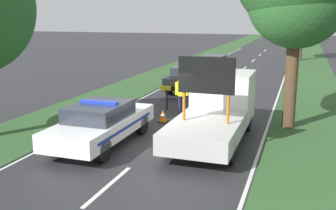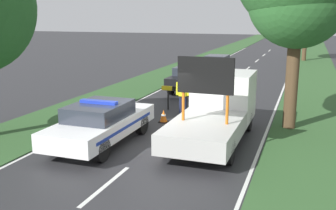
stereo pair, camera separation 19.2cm
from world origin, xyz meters
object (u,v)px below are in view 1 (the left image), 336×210
(work_truck, at_px, (217,107))
(traffic_cone_centre_front, at_px, (141,111))
(queued_car_sedan_black, at_px, (189,78))
(roadside_tree_near_right, at_px, (304,4))
(police_car, at_px, (102,123))
(road_barrier, at_px, (193,92))
(traffic_cone_near_police, at_px, (163,116))
(queued_car_wagon_maroon, at_px, (214,64))
(pedestrian_civilian, at_px, (204,93))
(traffic_cone_near_truck, at_px, (166,133))
(police_officer, at_px, (182,92))

(work_truck, height_order, traffic_cone_centre_front, work_truck)
(queued_car_sedan_black, bearing_deg, roadside_tree_near_right, -107.19)
(police_car, bearing_deg, road_barrier, 69.33)
(work_truck, xyz_separation_m, traffic_cone_near_police, (-2.45, 1.16, -0.81))
(police_car, distance_m, traffic_cone_near_police, 3.45)
(queued_car_sedan_black, height_order, queued_car_wagon_maroon, queued_car_sedan_black)
(roadside_tree_near_right, bearing_deg, work_truck, -95.30)
(road_barrier, height_order, traffic_cone_centre_front, road_barrier)
(traffic_cone_near_police, relative_size, queued_car_wagon_maroon, 0.12)
(traffic_cone_centre_front, bearing_deg, roadside_tree_near_right, 76.01)
(police_car, bearing_deg, roadside_tree_near_right, 74.66)
(traffic_cone_near_police, xyz_separation_m, queued_car_sedan_black, (-0.81, 6.76, 0.50))
(work_truck, bearing_deg, roadside_tree_near_right, -92.49)
(pedestrian_civilian, xyz_separation_m, roadside_tree_near_right, (3.59, 23.67, 4.22))
(queued_car_wagon_maroon, bearing_deg, traffic_cone_near_truck, 96.64)
(road_barrier, relative_size, traffic_cone_near_truck, 4.60)
(police_officer, distance_m, roadside_tree_near_right, 24.66)
(police_officer, xyz_separation_m, queued_car_wagon_maroon, (-1.31, 12.43, -0.30))
(pedestrian_civilian, height_order, traffic_cone_near_police, pedestrian_civilian)
(pedestrian_civilian, bearing_deg, traffic_cone_centre_front, -179.40)
(traffic_cone_near_police, relative_size, traffic_cone_near_truck, 0.76)
(police_officer, height_order, roadside_tree_near_right, roadside_tree_near_right)
(traffic_cone_near_truck, bearing_deg, queued_car_sedan_black, 100.99)
(pedestrian_civilian, bearing_deg, queued_car_wagon_maroon, 81.09)
(traffic_cone_centre_front, bearing_deg, pedestrian_civilian, 19.80)
(traffic_cone_near_police, height_order, queued_car_sedan_black, queued_car_sedan_black)
(work_truck, distance_m, traffic_cone_centre_front, 4.17)
(traffic_cone_centre_front, bearing_deg, traffic_cone_near_police, -27.23)
(pedestrian_civilian, distance_m, traffic_cone_near_truck, 4.01)
(police_officer, relative_size, queued_car_wagon_maroon, 0.42)
(pedestrian_civilian, height_order, queued_car_wagon_maroon, pedestrian_civilian)
(police_officer, bearing_deg, road_barrier, -90.66)
(pedestrian_civilian, height_order, traffic_cone_near_truck, pedestrian_civilian)
(roadside_tree_near_right, bearing_deg, traffic_cone_centre_front, -103.99)
(police_officer, bearing_deg, roadside_tree_near_right, -82.50)
(traffic_cone_near_police, bearing_deg, police_car, -106.90)
(queued_car_wagon_maroon, bearing_deg, pedestrian_civilian, 100.30)
(traffic_cone_centre_front, xyz_separation_m, roadside_tree_near_right, (6.13, 24.59, 4.98))
(police_car, height_order, work_truck, work_truck)
(traffic_cone_near_police, xyz_separation_m, traffic_cone_near_truck, (0.96, -2.39, 0.08))
(road_barrier, height_order, queued_car_wagon_maroon, queued_car_wagon_maroon)
(traffic_cone_near_police, bearing_deg, work_truck, -25.41)
(work_truck, height_order, pedestrian_civilian, work_truck)
(traffic_cone_near_truck, bearing_deg, police_car, -155.84)
(police_officer, distance_m, pedestrian_civilian, 0.94)
(traffic_cone_centre_front, bearing_deg, queued_car_sedan_black, 86.11)
(police_officer, xyz_separation_m, traffic_cone_centre_front, (-1.62, -0.71, -0.79))
(traffic_cone_centre_front, xyz_separation_m, queued_car_sedan_black, (0.42, 6.13, 0.51))
(work_truck, distance_m, roadside_tree_near_right, 26.82)
(road_barrier, height_order, pedestrian_civilian, pedestrian_civilian)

